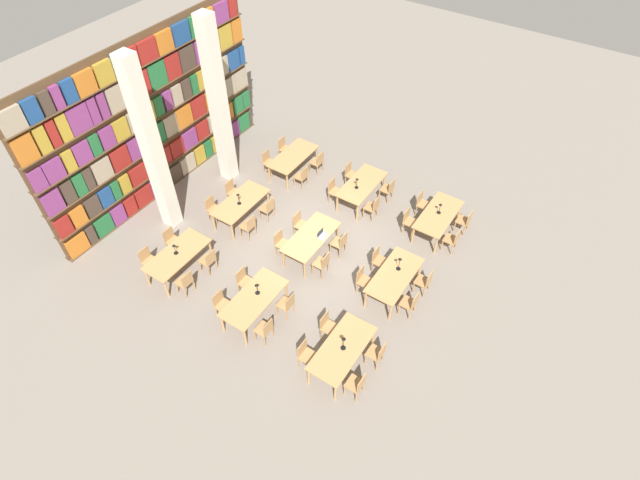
{
  "coord_description": "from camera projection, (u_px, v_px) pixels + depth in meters",
  "views": [
    {
      "loc": [
        -8.86,
        -6.14,
        11.93
      ],
      "look_at": [
        0.0,
        -0.29,
        0.68
      ],
      "focal_mm": 28.0,
      "sensor_mm": 36.0,
      "label": 1
    }
  ],
  "objects": [
    {
      "name": "chair_8",
      "position": [
        453.0,
        239.0,
        15.77
      ],
      "size": [
        0.42,
        0.4,
        0.89
      ],
      "color": "tan",
      "rests_on": "ground_plane"
    },
    {
      "name": "reading_table_0",
      "position": [
        342.0,
        349.0,
        12.81
      ],
      "size": [
        2.06,
        0.96,
        0.76
      ],
      "color": "tan",
      "rests_on": "ground_plane"
    },
    {
      "name": "desk_lamp_3",
      "position": [
        257.0,
        287.0,
        13.77
      ],
      "size": [
        0.14,
        0.14,
        0.41
      ],
      "color": "black",
      "rests_on": "reading_table_3"
    },
    {
      "name": "chair_11",
      "position": [
        422.0,
        203.0,
        16.93
      ],
      "size": [
        0.42,
        0.4,
        0.89
      ],
      "rotation": [
        0.0,
        0.0,
        3.14
      ],
      "color": "tan",
      "rests_on": "ground_plane"
    },
    {
      "name": "chair_17",
      "position": [
        282.0,
        243.0,
        15.66
      ],
      "size": [
        0.42,
        0.4,
        0.89
      ],
      "rotation": [
        0.0,
        0.0,
        3.14
      ],
      "color": "tan",
      "rests_on": "ground_plane"
    },
    {
      "name": "chair_15",
      "position": [
        245.0,
        281.0,
        14.62
      ],
      "size": [
        0.42,
        0.4,
        0.89
      ],
      "rotation": [
        0.0,
        0.0,
        3.14
      ],
      "color": "tan",
      "rests_on": "ground_plane"
    },
    {
      "name": "ground_plane",
      "position": [
        313.0,
        251.0,
        16.08
      ],
      "size": [
        40.0,
        40.0,
        0.0
      ],
      "primitive_type": "plane",
      "color": "gray"
    },
    {
      "name": "reading_table_7",
      "position": [
        241.0,
        203.0,
        16.64
      ],
      "size": [
        2.06,
        0.96,
        0.76
      ],
      "color": "tan",
      "rests_on": "ground_plane"
    },
    {
      "name": "desk_lamp_2",
      "position": [
        440.0,
        207.0,
        16.0
      ],
      "size": [
        0.14,
        0.14,
        0.41
      ],
      "color": "black",
      "rests_on": "reading_table_2"
    },
    {
      "name": "chair_10",
      "position": [
        465.0,
        220.0,
        16.35
      ],
      "size": [
        0.42,
        0.4,
        0.89
      ],
      "color": "tan",
      "rests_on": "ground_plane"
    },
    {
      "name": "chair_25",
      "position": [
        148.0,
        260.0,
        15.17
      ],
      "size": [
        0.42,
        0.4,
        0.89
      ],
      "rotation": [
        0.0,
        0.0,
        3.14
      ],
      "color": "tan",
      "rests_on": "ground_plane"
    },
    {
      "name": "reading_table_2",
      "position": [
        438.0,
        216.0,
        16.22
      ],
      "size": [
        2.06,
        0.96,
        0.76
      ],
      "color": "tan",
      "rests_on": "ground_plane"
    },
    {
      "name": "reading_table_4",
      "position": [
        311.0,
        238.0,
        15.53
      ],
      "size": [
        2.06,
        0.96,
        0.76
      ],
      "color": "tan",
      "rests_on": "ground_plane"
    },
    {
      "name": "chair_9",
      "position": [
        409.0,
        220.0,
        16.35
      ],
      "size": [
        0.42,
        0.4,
        0.89
      ],
      "rotation": [
        0.0,
        0.0,
        3.14
      ],
      "color": "tan",
      "rests_on": "ground_plane"
    },
    {
      "name": "reading_table_3",
      "position": [
        254.0,
        299.0,
        13.91
      ],
      "size": [
        2.06,
        0.96,
        0.76
      ],
      "color": "tan",
      "rests_on": "ground_plane"
    },
    {
      "name": "chair_21",
      "position": [
        334.0,
        190.0,
        17.38
      ],
      "size": [
        0.42,
        0.4,
        0.89
      ],
      "rotation": [
        0.0,
        0.0,
        3.14
      ],
      "color": "tan",
      "rests_on": "ground_plane"
    },
    {
      "name": "chair_29",
      "position": [
        213.0,
        208.0,
        16.76
      ],
      "size": [
        0.42,
        0.4,
        0.89
      ],
      "rotation": [
        0.0,
        0.0,
        3.14
      ],
      "color": "tan",
      "rests_on": "ground_plane"
    },
    {
      "name": "desk_lamp_0",
      "position": [
        344.0,
        341.0,
        12.51
      ],
      "size": [
        0.14,
        0.14,
        0.49
      ],
      "color": "black",
      "rests_on": "reading_table_0"
    },
    {
      "name": "chair_24",
      "position": [
        185.0,
        282.0,
        14.59
      ],
      "size": [
        0.42,
        0.4,
        0.89
      ],
      "color": "tan",
      "rests_on": "ground_plane"
    },
    {
      "name": "pillar_left",
      "position": [
        152.0,
        149.0,
        14.84
      ],
      "size": [
        0.48,
        0.48,
        6.0
      ],
      "color": "silver",
      "rests_on": "ground_plane"
    },
    {
      "name": "chair_34",
      "position": [
        318.0,
        162.0,
        18.49
      ],
      "size": [
        0.42,
        0.4,
        0.89
      ],
      "color": "tan",
      "rests_on": "ground_plane"
    },
    {
      "name": "chair_12",
      "position": [
        265.0,
        329.0,
        13.46
      ],
      "size": [
        0.42,
        0.4,
        0.89
      ],
      "color": "tan",
      "rests_on": "ground_plane"
    },
    {
      "name": "reading_table_5",
      "position": [
        362.0,
        185.0,
        17.27
      ],
      "size": [
        2.06,
        0.96,
        0.76
      ],
      "color": "tan",
      "rests_on": "ground_plane"
    },
    {
      "name": "chair_31",
      "position": [
        233.0,
        191.0,
        17.34
      ],
      "size": [
        0.42,
        0.4,
        0.89
      ],
      "rotation": [
        0.0,
        0.0,
        3.14
      ],
      "color": "tan",
      "rests_on": "ground_plane"
    },
    {
      "name": "desk_lamp_1",
      "position": [
        400.0,
        262.0,
        14.33
      ],
      "size": [
        0.14,
        0.14,
        0.49
      ],
      "color": "black",
      "rests_on": "reading_table_1"
    },
    {
      "name": "chair_20",
      "position": [
        373.0,
        207.0,
        16.8
      ],
      "size": [
        0.42,
        0.4,
        0.89
      ],
      "color": "tan",
      "rests_on": "ground_plane"
    },
    {
      "name": "chair_16",
      "position": [
        322.0,
        263.0,
        15.08
      ],
      "size": [
        0.42,
        0.4,
        0.89
      ],
      "color": "tan",
      "rests_on": "ground_plane"
    },
    {
      "name": "chair_14",
      "position": [
        287.0,
        304.0,
        14.04
      ],
      "size": [
        0.42,
        0.4,
        0.89
      ],
      "color": "tan",
      "rests_on": "ground_plane"
    },
    {
      "name": "desk_lamp_6",
      "position": [
        238.0,
        197.0,
        16.29
      ],
      "size": [
        0.14,
        0.14,
        0.44
      ],
      "color": "black",
      "rests_on": "reading_table_7"
    },
    {
      "name": "chair_2",
      "position": [
        377.0,
        353.0,
        12.96
      ],
      "size": [
        0.42,
        0.4,
        0.89
      ],
      "color": "tan",
      "rests_on": "ground_plane"
    },
    {
      "name": "chair_3",
      "position": [
        328.0,
        326.0,
        13.54
      ],
      "size": [
        0.42,
        0.4,
        0.89
      ],
      "rotation": [
        0.0,
        0.0,
        3.14
      ],
      "color": "tan",
      "rests_on": "ground_plane"
    },
    {
      "name": "chair_5",
      "position": [
        363.0,
        280.0,
        14.64
      ],
      "size": [
        0.42,
        0.4,
        0.89
      ],
      "rotation": [
        0.0,
        0.0,
        3.14
      ],
      "color": "tan",
      "rests_on": "ground_plane"
    },
    {
      "name": "chair_35",
      "position": [
        284.0,
        148.0,
        19.07
      ],
      "size": [
        0.42,
        0.4,
        0.89
      ],
      "rotation": [
        0.0,
        0.0,
        3.14
      ],
      "color": "tan",
      "rests_on": "ground_plane"
    },
    {
      "name": "chair_30",
      "position": [
        268.0,
        208.0,
        16.76
      ],
      "size": [
        0.42,
        0.4,
        0.89
      ],
      "color": "tan",
      "rests_on": "ground_plane"
    },
    {
      "name": "chair_13",
      "position": [
        222.0,
        304.0,
        14.04
      ],
      "size": [
        0.42,
        0.4,
        0.89
      ],
      "rotation": [
        0.0,
        0.0,
        3.14
      ],
      "color": "tan",
      "rests_on": "ground_plane"
    },
    {
      "name": "chair_6",
      "position": [
        425.0,
        281.0,
        14.6
      ],
      "size": [
        0.42,
        0.4,
        0.89
      ],
      "color": "tan",
      "rests_on": "ground_plane"
    },
    {
      "name": "chair_28",
      "position": [
        249.0,
        226.0,
        16.18
      ],
      "size": [
        0.42,
        0.4,
        0.89
      ],
      "color": "tan",
      "rests_on": "ground_plane"
    },
    {
      "name": "chair_32",
      "position": [
        302.0,
        176.0,
        17.92
      ],
      "size": [
        0.42,
        0.4,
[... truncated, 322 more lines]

